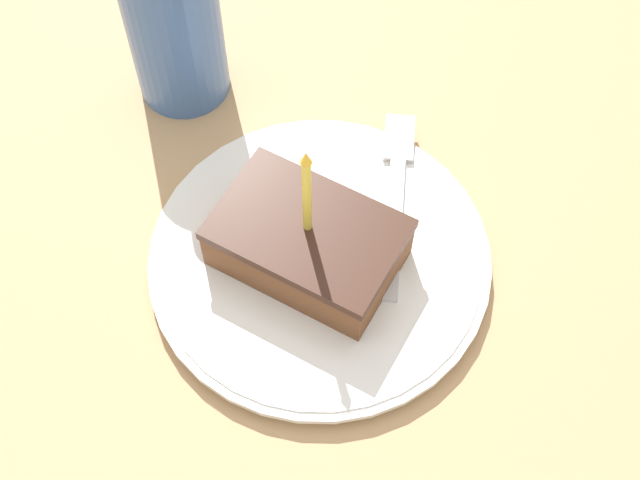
# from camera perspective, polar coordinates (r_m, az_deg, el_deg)

# --- Properties ---
(ground_plane) EXTENTS (2.40, 2.40, 0.04)m
(ground_plane) POSITION_cam_1_polar(r_m,az_deg,el_deg) (0.71, -1.75, -1.50)
(ground_plane) COLOR tan
(ground_plane) RESTS_ON ground
(plate) EXTENTS (0.26, 0.26, 0.01)m
(plate) POSITION_cam_1_polar(r_m,az_deg,el_deg) (0.68, 0.00, -1.22)
(plate) COLOR white
(plate) RESTS_ON ground_plane
(cake_slice) EXTENTS (0.09, 0.13, 0.13)m
(cake_slice) POSITION_cam_1_polar(r_m,az_deg,el_deg) (0.65, -0.78, -0.13)
(cake_slice) COLOR brown
(cake_slice) RESTS_ON plate
(fork) EXTENTS (0.16, 0.09, 0.00)m
(fork) POSITION_cam_1_polar(r_m,az_deg,el_deg) (0.70, 4.90, 3.28)
(fork) COLOR silver
(fork) RESTS_ON plate
(bottle) EXTENTS (0.08, 0.08, 0.20)m
(bottle) POSITION_cam_1_polar(r_m,az_deg,el_deg) (0.74, -9.41, 13.85)
(bottle) COLOR #3F66A5
(bottle) RESTS_ON ground_plane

